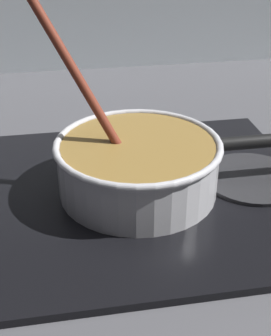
% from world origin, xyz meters
% --- Properties ---
extents(ground, '(2.40, 1.60, 0.04)m').
position_xyz_m(ground, '(0.00, 0.00, -0.02)').
color(ground, '#4C4C51').
extents(hob_plate, '(0.56, 0.48, 0.01)m').
position_xyz_m(hob_plate, '(-0.00, 0.11, 0.01)').
color(hob_plate, black).
rests_on(hob_plate, ground).
extents(burner_ring, '(0.18, 0.18, 0.01)m').
position_xyz_m(burner_ring, '(-0.00, 0.11, 0.02)').
color(burner_ring, '#592D0C').
rests_on(burner_ring, hob_plate).
extents(spare_burner, '(0.16, 0.16, 0.01)m').
position_xyz_m(spare_burner, '(0.19, 0.11, 0.01)').
color(spare_burner, '#262628').
rests_on(spare_burner, hob_plate).
extents(cooking_pan, '(0.44, 0.26, 0.31)m').
position_xyz_m(cooking_pan, '(-0.00, 0.11, 0.06)').
color(cooking_pan, silver).
rests_on(cooking_pan, hob_plate).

